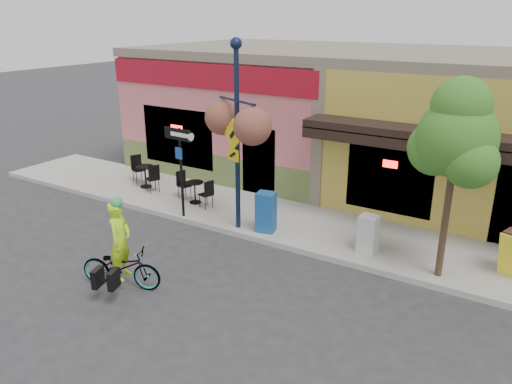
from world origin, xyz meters
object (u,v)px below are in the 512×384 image
(one_way_sign, at_px, (181,173))
(cyclist_rider, at_px, (121,251))
(bicycle, at_px, (121,267))
(building, at_px, (394,118))
(newspaper_box_blue, at_px, (266,212))
(lamp_post, at_px, (237,138))
(street_tree, at_px, (451,181))
(newspaper_box_grey, at_px, (368,234))

(one_way_sign, bearing_deg, cyclist_rider, -65.68)
(one_way_sign, bearing_deg, bicycle, -66.39)
(building, bearing_deg, newspaper_box_blue, -101.24)
(lamp_post, distance_m, street_tree, 5.27)
(building, xyz_separation_m, street_tree, (3.20, -6.56, 0.11))
(one_way_sign, relative_size, newspaper_box_grey, 2.73)
(lamp_post, relative_size, one_way_sign, 1.94)
(newspaper_box_blue, bearing_deg, street_tree, -12.15)
(one_way_sign, relative_size, street_tree, 0.58)
(one_way_sign, distance_m, newspaper_box_blue, 2.68)
(newspaper_box_grey, height_order, street_tree, street_tree)
(bicycle, height_order, lamp_post, lamp_post)
(cyclist_rider, relative_size, street_tree, 0.39)
(cyclist_rider, relative_size, lamp_post, 0.35)
(bicycle, bearing_deg, one_way_sign, 0.50)
(newspaper_box_blue, height_order, street_tree, street_tree)
(cyclist_rider, bearing_deg, newspaper_box_grey, -62.61)
(lamp_post, xyz_separation_m, street_tree, (5.26, 0.13, -0.28))
(lamp_post, height_order, one_way_sign, lamp_post)
(building, xyz_separation_m, newspaper_box_blue, (-1.29, -6.51, -1.56))
(bicycle, height_order, one_way_sign, one_way_sign)
(building, relative_size, newspaper_box_blue, 16.95)
(cyclist_rider, xyz_separation_m, newspaper_box_grey, (4.00, 4.15, -0.25))
(building, distance_m, lamp_post, 7.01)
(cyclist_rider, bearing_deg, one_way_sign, 1.22)
(newspaper_box_grey, bearing_deg, cyclist_rider, -129.31)
(cyclist_rider, distance_m, newspaper_box_grey, 5.77)
(building, xyz_separation_m, one_way_sign, (-3.84, -6.85, -0.82))
(bicycle, distance_m, newspaper_box_blue, 4.14)
(one_way_sign, bearing_deg, lamp_post, 9.69)
(newspaper_box_grey, bearing_deg, lamp_post, -168.70)
(building, bearing_deg, lamp_post, -107.10)
(one_way_sign, distance_m, newspaper_box_grey, 5.39)
(lamp_post, bearing_deg, building, 95.78)
(one_way_sign, distance_m, street_tree, 7.11)
(building, height_order, bicycle, building)
(cyclist_rider, xyz_separation_m, lamp_post, (0.49, 3.74, 1.77))
(bicycle, height_order, newspaper_box_grey, newspaper_box_grey)
(newspaper_box_grey, bearing_deg, newspaper_box_blue, -170.60)
(lamp_post, bearing_deg, newspaper_box_blue, 36.20)
(newspaper_box_blue, bearing_deg, newspaper_box_grey, -6.76)
(bicycle, bearing_deg, newspaper_box_grey, -62.97)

